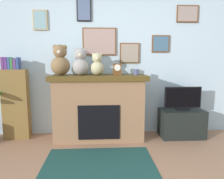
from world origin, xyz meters
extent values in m
cube|color=silver|center=(0.00, 2.00, 1.30)|extent=(5.20, 0.12, 2.60)
cube|color=brown|center=(-0.26, 1.93, 1.63)|extent=(0.58, 0.02, 0.46)
cube|color=tan|center=(-0.26, 1.91, 1.63)|extent=(0.54, 0.00, 0.42)
cube|color=black|center=(-0.51, 1.93, 2.16)|extent=(0.24, 0.02, 0.39)
cube|color=slate|center=(-0.51, 1.91, 2.16)|extent=(0.20, 0.00, 0.35)
cube|color=tan|center=(-1.24, 1.93, 1.98)|extent=(0.24, 0.02, 0.33)
cube|color=#7EA8B6|center=(-1.24, 1.91, 1.98)|extent=(0.20, 0.00, 0.29)
cube|color=brown|center=(1.27, 1.93, 2.11)|extent=(0.38, 0.02, 0.29)
cube|color=gray|center=(1.27, 1.91, 2.11)|extent=(0.34, 0.00, 0.25)
cube|color=brown|center=(0.27, 1.93, 1.44)|extent=(0.34, 0.02, 0.35)
cube|color=gray|center=(0.27, 1.91, 1.44)|extent=(0.30, 0.00, 0.31)
cube|color=brown|center=(0.82, 1.93, 1.60)|extent=(0.31, 0.02, 0.29)
cube|color=#3F627D|center=(0.82, 1.91, 1.60)|extent=(0.27, 0.00, 0.25)
cube|color=#916A4B|center=(-0.28, 1.67, 0.50)|extent=(1.44, 0.54, 1.00)
cube|color=#523D18|center=(-0.28, 1.67, 1.04)|extent=(1.56, 0.60, 0.08)
cube|color=black|center=(-0.28, 1.40, 0.35)|extent=(0.65, 0.02, 0.55)
cube|color=brown|center=(-1.66, 1.74, 0.58)|extent=(0.42, 0.16, 1.17)
cube|color=#5A2F6B|center=(-1.81, 1.74, 1.27)|extent=(0.04, 0.13, 0.20)
cube|color=#542C73|center=(-1.76, 1.74, 1.27)|extent=(0.05, 0.13, 0.19)
cube|color=#304C86|center=(-1.71, 1.74, 1.27)|extent=(0.04, 0.13, 0.20)
cube|color=#307635|center=(-1.67, 1.74, 1.26)|extent=(0.04, 0.13, 0.18)
cube|color=#573570|center=(-1.62, 1.74, 1.25)|extent=(0.05, 0.13, 0.17)
cube|color=#304684|center=(-1.57, 1.74, 1.26)|extent=(0.03, 0.13, 0.19)
cube|color=black|center=(1.14, 1.64, 0.24)|extent=(0.73, 0.40, 0.48)
cube|color=black|center=(1.14, 1.64, 0.50)|extent=(0.20, 0.14, 0.04)
cube|color=black|center=(1.14, 1.64, 0.69)|extent=(0.62, 0.03, 0.36)
cube|color=black|center=(1.14, 1.62, 0.69)|extent=(0.58, 0.00, 0.32)
cube|color=#1C4541|center=(-0.28, 0.72, 0.00)|extent=(1.43, 1.03, 0.01)
cylinder|color=#4C517A|center=(0.34, 1.65, 1.12)|extent=(0.08, 0.08, 0.09)
cube|color=brown|center=(0.03, 1.65, 1.17)|extent=(0.13, 0.09, 0.19)
cylinder|color=white|center=(0.03, 1.60, 1.20)|extent=(0.10, 0.01, 0.10)
sphere|color=olive|center=(-0.88, 1.65, 1.23)|extent=(0.30, 0.30, 0.30)
sphere|color=olive|center=(-0.88, 1.65, 1.45)|extent=(0.22, 0.22, 0.22)
sphere|color=olive|center=(-0.96, 1.65, 1.52)|extent=(0.08, 0.08, 0.08)
sphere|color=olive|center=(-0.81, 1.65, 1.52)|extent=(0.08, 0.08, 0.08)
sphere|color=beige|center=(-0.88, 1.56, 1.44)|extent=(0.07, 0.07, 0.07)
sphere|color=#9B9795|center=(-0.56, 1.65, 1.21)|extent=(0.27, 0.27, 0.27)
sphere|color=#9B9795|center=(-0.56, 1.65, 1.41)|extent=(0.19, 0.19, 0.19)
sphere|color=#9B9795|center=(-0.63, 1.65, 1.47)|extent=(0.07, 0.07, 0.07)
sphere|color=#9B9795|center=(-0.50, 1.65, 1.47)|extent=(0.07, 0.07, 0.07)
sphere|color=beige|center=(-0.56, 1.57, 1.40)|extent=(0.06, 0.06, 0.06)
sphere|color=#BDB587|center=(-0.29, 1.65, 1.19)|extent=(0.22, 0.22, 0.22)
sphere|color=#BDB587|center=(-0.29, 1.65, 1.35)|extent=(0.16, 0.16, 0.16)
sphere|color=#BDB587|center=(-0.35, 1.65, 1.40)|extent=(0.06, 0.06, 0.06)
sphere|color=#BDB587|center=(-0.24, 1.65, 1.40)|extent=(0.06, 0.06, 0.06)
sphere|color=beige|center=(-0.29, 1.59, 1.34)|extent=(0.05, 0.05, 0.05)
camera|label=1|loc=(-0.26, -1.76, 1.34)|focal=33.58mm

